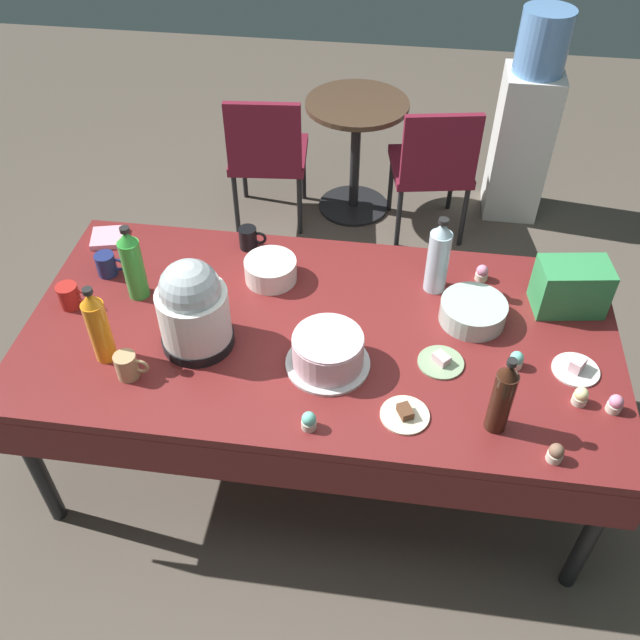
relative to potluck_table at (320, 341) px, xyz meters
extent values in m
plane|color=brown|center=(0.00, 0.00, -0.69)|extent=(9.00, 9.00, 0.00)
cube|color=maroon|center=(0.00, 0.00, 0.04)|extent=(2.20, 1.10, 0.04)
cylinder|color=black|center=(-1.02, -0.47, -0.33)|extent=(0.06, 0.06, 0.71)
cylinder|color=black|center=(1.02, -0.47, -0.33)|extent=(0.06, 0.06, 0.71)
cylinder|color=black|center=(-1.02, 0.47, -0.33)|extent=(0.06, 0.06, 0.71)
cylinder|color=black|center=(1.02, 0.47, -0.33)|extent=(0.06, 0.06, 0.71)
cube|color=maroon|center=(0.00, -0.55, -0.07)|extent=(2.20, 0.01, 0.18)
cube|color=maroon|center=(0.00, 0.55, -0.07)|extent=(2.20, 0.01, 0.18)
cylinder|color=silver|center=(0.05, -0.17, 0.07)|extent=(0.30, 0.30, 0.01)
cylinder|color=beige|center=(0.05, -0.17, 0.13)|extent=(0.25, 0.25, 0.12)
cylinder|color=silver|center=(0.05, -0.17, 0.19)|extent=(0.25, 0.25, 0.01)
cylinder|color=black|center=(-0.43, -0.13, 0.08)|extent=(0.26, 0.26, 0.04)
cylinder|color=white|center=(-0.43, -0.13, 0.20)|extent=(0.25, 0.25, 0.20)
sphere|color=#B2BCC1|center=(-0.43, -0.13, 0.32)|extent=(0.22, 0.22, 0.22)
cylinder|color=#B2C6BC|center=(0.56, 0.13, 0.10)|extent=(0.25, 0.25, 0.08)
cylinder|color=silver|center=(-0.24, 0.26, 0.11)|extent=(0.21, 0.21, 0.09)
cylinder|color=beige|center=(0.33, -0.36, 0.07)|extent=(0.16, 0.16, 0.01)
cube|color=brown|center=(0.33, -0.36, 0.09)|extent=(0.06, 0.07, 0.03)
cylinder|color=#8CA87F|center=(0.45, -0.11, 0.07)|extent=(0.16, 0.16, 0.01)
cube|color=beige|center=(0.45, -0.11, 0.09)|extent=(0.07, 0.07, 0.03)
cylinder|color=white|center=(0.92, -0.08, 0.07)|extent=(0.16, 0.16, 0.01)
cube|color=beige|center=(0.92, -0.08, 0.09)|extent=(0.07, 0.07, 0.05)
cylinder|color=beige|center=(1.02, -0.24, 0.08)|extent=(0.05, 0.05, 0.03)
sphere|color=pink|center=(1.02, -0.24, 0.11)|extent=(0.05, 0.05, 0.05)
cylinder|color=beige|center=(0.60, 0.38, 0.08)|extent=(0.05, 0.05, 0.03)
sphere|color=pink|center=(0.60, 0.38, 0.11)|extent=(0.05, 0.05, 0.05)
cylinder|color=beige|center=(0.03, -0.45, 0.08)|extent=(0.05, 0.05, 0.03)
sphere|color=#6BC6B2|center=(0.03, -0.45, 0.11)|extent=(0.05, 0.05, 0.05)
cylinder|color=beige|center=(0.91, -0.22, 0.08)|extent=(0.05, 0.05, 0.03)
sphere|color=beige|center=(0.91, -0.22, 0.11)|extent=(0.05, 0.05, 0.05)
cylinder|color=beige|center=(0.80, -0.47, 0.08)|extent=(0.05, 0.05, 0.03)
sphere|color=brown|center=(0.80, -0.47, 0.11)|extent=(0.05, 0.05, 0.05)
cylinder|color=beige|center=(0.71, -0.09, 0.08)|extent=(0.05, 0.05, 0.03)
sphere|color=#6BC6B2|center=(0.71, -0.09, 0.11)|extent=(0.05, 0.05, 0.05)
cylinder|color=orange|center=(-0.74, -0.24, 0.19)|extent=(0.08, 0.08, 0.25)
cone|color=orange|center=(-0.74, -0.24, 0.34)|extent=(0.07, 0.07, 0.05)
cylinder|color=black|center=(-0.74, -0.24, 0.37)|extent=(0.03, 0.03, 0.02)
cylinder|color=#33190F|center=(0.62, -0.36, 0.18)|extent=(0.07, 0.07, 0.24)
cone|color=#33190F|center=(0.62, -0.36, 0.33)|extent=(0.06, 0.06, 0.05)
cylinder|color=black|center=(0.62, -0.36, 0.36)|extent=(0.03, 0.03, 0.02)
cylinder|color=silver|center=(0.41, 0.30, 0.19)|extent=(0.09, 0.09, 0.26)
cone|color=silver|center=(0.41, 0.30, 0.35)|extent=(0.08, 0.08, 0.05)
cylinder|color=black|center=(0.41, 0.30, 0.38)|extent=(0.04, 0.04, 0.02)
cylinder|color=green|center=(-0.73, 0.10, 0.19)|extent=(0.08, 0.08, 0.25)
cone|color=green|center=(-0.73, 0.10, 0.34)|extent=(0.07, 0.07, 0.05)
cylinder|color=black|center=(-0.73, 0.10, 0.37)|extent=(0.04, 0.04, 0.02)
cylinder|color=tan|center=(-0.63, -0.32, 0.11)|extent=(0.08, 0.08, 0.10)
torus|color=tan|center=(-0.58, -0.32, 0.12)|extent=(0.06, 0.01, 0.06)
cylinder|color=black|center=(-0.37, 0.45, 0.11)|extent=(0.08, 0.08, 0.10)
torus|color=black|center=(-0.32, 0.45, 0.11)|extent=(0.06, 0.01, 0.06)
cylinder|color=#B2231E|center=(-0.97, 0.00, 0.11)|extent=(0.08, 0.08, 0.10)
torus|color=#B2231E|center=(-0.92, 0.00, 0.12)|extent=(0.06, 0.01, 0.06)
cylinder|color=navy|center=(-0.90, 0.20, 0.11)|extent=(0.08, 0.08, 0.09)
torus|color=navy|center=(-0.84, 0.20, 0.11)|extent=(0.06, 0.01, 0.06)
cube|color=#338C4C|center=(0.92, 0.26, 0.16)|extent=(0.28, 0.20, 0.20)
cube|color=pink|center=(-0.97, 0.42, 0.07)|extent=(0.17, 0.17, 0.02)
cube|color=maroon|center=(-0.55, 1.75, -0.26)|extent=(0.48, 0.48, 0.05)
cube|color=maroon|center=(-0.53, 1.55, -0.04)|extent=(0.42, 0.08, 0.40)
cylinder|color=black|center=(-0.38, 1.96, -0.49)|extent=(0.03, 0.03, 0.40)
cylinder|color=black|center=(-0.76, 1.92, -0.49)|extent=(0.03, 0.03, 0.40)
cylinder|color=black|center=(-0.34, 1.58, -0.49)|extent=(0.03, 0.03, 0.40)
cylinder|color=black|center=(-0.72, 1.54, -0.49)|extent=(0.03, 0.03, 0.40)
cube|color=maroon|center=(0.40, 1.75, -0.26)|extent=(0.51, 0.51, 0.05)
cube|color=maroon|center=(0.44, 1.55, -0.04)|extent=(0.42, 0.12, 0.40)
cylinder|color=black|center=(0.55, 1.97, -0.49)|extent=(0.03, 0.03, 0.40)
cylinder|color=black|center=(0.18, 1.90, -0.49)|extent=(0.03, 0.03, 0.40)
cylinder|color=black|center=(0.62, 1.60, -0.49)|extent=(0.03, 0.03, 0.40)
cylinder|color=black|center=(0.25, 1.53, -0.49)|extent=(0.03, 0.03, 0.40)
cylinder|color=#473323|center=(-0.05, 1.90, 0.02)|extent=(0.60, 0.60, 0.03)
cylinder|color=black|center=(-0.05, 1.90, -0.33)|extent=(0.06, 0.06, 0.67)
cylinder|color=black|center=(-0.05, 1.90, -0.68)|extent=(0.44, 0.44, 0.02)
cube|color=silver|center=(0.93, 2.02, -0.24)|extent=(0.32, 0.32, 0.90)
cylinder|color=#6699D8|center=(0.93, 2.02, 0.38)|extent=(0.28, 0.28, 0.34)
camera|label=1|loc=(0.25, -1.82, 1.87)|focal=39.01mm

